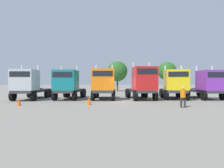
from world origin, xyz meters
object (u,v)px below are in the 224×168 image
Objects in this scene: visitor_in_hivis at (183,95)px; semi_truck_yellow at (175,84)px; semi_truck_teal at (68,84)px; semi_truck_purple at (207,84)px; semi_truck_silver at (28,84)px; semi_truck_red at (143,83)px; traffic_cone_near at (19,102)px; traffic_cone_mid at (89,101)px; semi_truck_orange at (104,84)px.

semi_truck_yellow is at bearing 174.39° from visitor_in_hivis.
semi_truck_teal is 1.02× the size of semi_truck_purple.
semi_truck_teal is at bearing 95.27° from semi_truck_silver.
visitor_in_hivis is (14.71, -7.13, -0.79)m from semi_truck_silver.
semi_truck_red is 0.97× the size of semi_truck_purple.
semi_truck_silver reaches higher than semi_truck_purple.
semi_truck_teal is at bearing -97.87° from semi_truck_red.
visitor_in_hivis is 2.44× the size of traffic_cone_near.
semi_truck_yellow is (3.87, 0.31, -0.09)m from semi_truck_red.
semi_truck_red reaches higher than traffic_cone_near.
semi_truck_red is at bearing 90.99° from semi_truck_teal.
traffic_cone_mid is (-13.51, -4.27, -1.42)m from semi_truck_purple.
semi_truck_silver is 1.00× the size of semi_truck_teal.
semi_truck_silver is at bearing -80.65° from semi_truck_yellow.
semi_truck_silver reaches higher than traffic_cone_near.
traffic_cone_near is at bearing -75.52° from semi_truck_purple.
semi_truck_teal is 9.73× the size of traffic_cone_mid.
semi_truck_silver is 8.77m from traffic_cone_mid.
visitor_in_hivis is at bearing -40.60° from semi_truck_purple.
visitor_in_hivis is at bearing 67.86° from semi_truck_silver.
semi_truck_orange reaches higher than semi_truck_silver.
semi_truck_teal is at bearing -91.95° from semi_truck_orange.
traffic_cone_mid is at bearing -12.00° from semi_truck_orange.
traffic_cone_mid is at bearing -70.65° from semi_truck_purple.
visitor_in_hivis is 2.47× the size of traffic_cone_mid.
traffic_cone_near is (-13.61, 2.09, -0.62)m from visitor_in_hivis.
semi_truck_red reaches higher than semi_truck_orange.
semi_truck_purple is 9.48× the size of traffic_cone_near.
semi_truck_red is at bearing -74.49° from semi_truck_yellow.
semi_truck_teal is 6.28m from traffic_cone_near.
visitor_in_hivis is at bearing -6.53° from semi_truck_yellow.
semi_truck_purple is (20.63, -0.65, -0.00)m from semi_truck_silver.
semi_truck_teal is 1.07× the size of semi_truck_yellow.
semi_truck_red is 1.03× the size of semi_truck_yellow.
traffic_cone_mid is at bearing 35.31° from semi_truck_teal.
semi_truck_teal is at bearing 57.42° from traffic_cone_near.
semi_truck_teal reaches higher than semi_truck_purple.
semi_truck_yellow is at bearing -91.20° from semi_truck_purple.
visitor_in_hivis is 7.93m from traffic_cone_mid.
semi_truck_red is 7.70m from semi_truck_purple.
semi_truck_red is 7.32m from traffic_cone_mid.
traffic_cone_near is at bearing -178.87° from traffic_cone_mid.
semi_truck_red is 9.29× the size of traffic_cone_mid.
semi_truck_red reaches higher than semi_truck_purple.
semi_truck_red is 3.76× the size of visitor_in_hivis.
semi_truck_orange is 12.10m from semi_truck_purple.
semi_truck_silver is 3.94× the size of visitor_in_hivis.
semi_truck_orange is 0.92× the size of semi_truck_purple.
traffic_cone_mid is (2.73, -5.04, -1.42)m from semi_truck_teal.
traffic_cone_near is (-7.43, -4.62, -1.49)m from semi_truck_orange.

